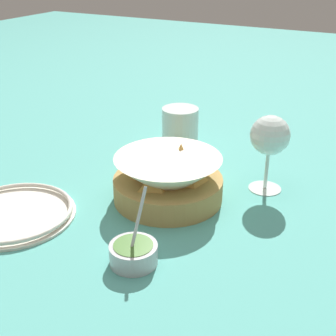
# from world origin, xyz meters

# --- Properties ---
(ground_plane) EXTENTS (4.00, 4.00, 0.00)m
(ground_plane) POSITION_xyz_m (0.00, 0.00, 0.00)
(ground_plane) COLOR teal
(food_basket) EXTENTS (0.20, 0.20, 0.10)m
(food_basket) POSITION_xyz_m (0.02, 0.03, 0.04)
(food_basket) COLOR #B2894C
(food_basket) RESTS_ON ground_plane
(sauce_cup) EXTENTS (0.08, 0.07, 0.11)m
(sauce_cup) POSITION_xyz_m (-0.18, -0.02, 0.02)
(sauce_cup) COLOR #B7B7BC
(sauce_cup) RESTS_ON ground_plane
(wine_glass) EXTENTS (0.07, 0.07, 0.15)m
(wine_glass) POSITION_xyz_m (0.14, -0.12, 0.11)
(wine_glass) COLOR silver
(wine_glass) RESTS_ON ground_plane
(beer_mug) EXTENTS (0.12, 0.08, 0.10)m
(beer_mug) POSITION_xyz_m (0.24, 0.11, 0.05)
(beer_mug) COLOR silver
(beer_mug) RESTS_ON ground_plane
(side_plate) EXTENTS (0.21, 0.21, 0.01)m
(side_plate) POSITION_xyz_m (-0.17, 0.23, 0.01)
(side_plate) COLOR silver
(side_plate) RESTS_ON ground_plane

